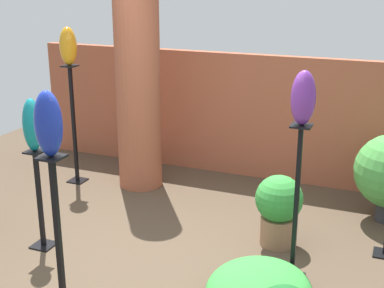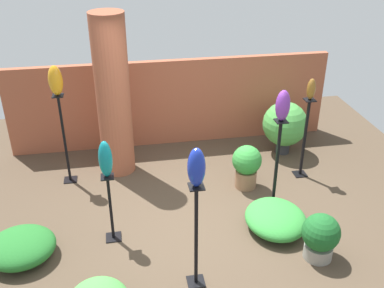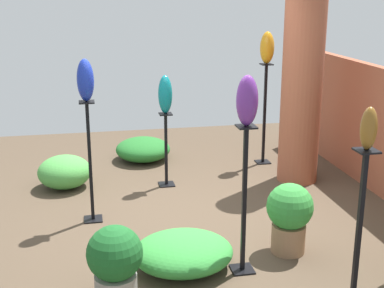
{
  "view_description": "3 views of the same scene",
  "coord_description": "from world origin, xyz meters",
  "px_view_note": "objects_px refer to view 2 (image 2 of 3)",
  "views": [
    {
      "loc": [
        1.89,
        -3.75,
        2.47
      ],
      "look_at": [
        0.24,
        0.28,
        1.07
      ],
      "focal_mm": 50.0,
      "sensor_mm": 36.0,
      "label": 1
    },
    {
      "loc": [
        -0.92,
        -4.81,
        3.86
      ],
      "look_at": [
        -0.03,
        0.2,
        1.13
      ],
      "focal_mm": 42.0,
      "sensor_mm": 36.0,
      "label": 2
    },
    {
      "loc": [
        5.31,
        -1.05,
        2.45
      ],
      "look_at": [
        -0.22,
        0.05,
        0.8
      ],
      "focal_mm": 50.0,
      "sensor_mm": 36.0,
      "label": 3
    }
  ],
  "objects_px": {
    "pedestal_violet": "(276,168)",
    "art_vase_cobalt": "(196,167)",
    "brick_pillar": "(113,97)",
    "art_vase_amber": "(56,81)",
    "pedestal_bronze": "(304,142)",
    "art_vase_teal": "(105,159)",
    "potted_plant_near_pillar": "(320,236)",
    "art_vase_violet": "(283,106)",
    "potted_plant_back_center": "(247,165)",
    "pedestal_teal": "(111,211)",
    "potted_plant_mid_right": "(285,125)",
    "pedestal_cobalt": "(196,241)",
    "pedestal_amber": "(65,143)",
    "art_vase_bronze": "(311,89)"
  },
  "relations": [
    {
      "from": "pedestal_violet",
      "to": "art_vase_cobalt",
      "type": "relative_size",
      "value": 3.07
    },
    {
      "from": "brick_pillar",
      "to": "art_vase_amber",
      "type": "relative_size",
      "value": 5.77
    },
    {
      "from": "pedestal_bronze",
      "to": "pedestal_violet",
      "type": "distance_m",
      "value": 1.0
    },
    {
      "from": "art_vase_teal",
      "to": "pedestal_violet",
      "type": "bearing_deg",
      "value": 8.51
    },
    {
      "from": "art_vase_cobalt",
      "to": "potted_plant_near_pillar",
      "type": "relative_size",
      "value": 0.72
    },
    {
      "from": "pedestal_bronze",
      "to": "art_vase_violet",
      "type": "relative_size",
      "value": 3.06
    },
    {
      "from": "art_vase_amber",
      "to": "art_vase_violet",
      "type": "bearing_deg",
      "value": -21.87
    },
    {
      "from": "brick_pillar",
      "to": "potted_plant_back_center",
      "type": "distance_m",
      "value": 2.26
    },
    {
      "from": "pedestal_teal",
      "to": "art_vase_amber",
      "type": "height_order",
      "value": "art_vase_amber"
    },
    {
      "from": "art_vase_teal",
      "to": "potted_plant_mid_right",
      "type": "relative_size",
      "value": 0.52
    },
    {
      "from": "art_vase_cobalt",
      "to": "art_vase_teal",
      "type": "xyz_separation_m",
      "value": [
        -0.92,
        0.96,
        -0.36
      ]
    },
    {
      "from": "pedestal_cobalt",
      "to": "art_vase_violet",
      "type": "relative_size",
      "value": 3.12
    },
    {
      "from": "pedestal_violet",
      "to": "potted_plant_near_pillar",
      "type": "bearing_deg",
      "value": -80.9
    },
    {
      "from": "art_vase_cobalt",
      "to": "art_vase_teal",
      "type": "distance_m",
      "value": 1.37
    },
    {
      "from": "art_vase_teal",
      "to": "art_vase_amber",
      "type": "distance_m",
      "value": 1.72
    },
    {
      "from": "pedestal_bronze",
      "to": "pedestal_amber",
      "type": "bearing_deg",
      "value": 172.67
    },
    {
      "from": "potted_plant_mid_right",
      "to": "pedestal_teal",
      "type": "bearing_deg",
      "value": -148.62
    },
    {
      "from": "pedestal_amber",
      "to": "art_vase_cobalt",
      "type": "xyz_separation_m",
      "value": [
        1.56,
        -2.48,
        0.88
      ]
    },
    {
      "from": "pedestal_bronze",
      "to": "pedestal_amber",
      "type": "distance_m",
      "value": 3.67
    },
    {
      "from": "pedestal_teal",
      "to": "pedestal_violet",
      "type": "height_order",
      "value": "pedestal_violet"
    },
    {
      "from": "potted_plant_mid_right",
      "to": "pedestal_violet",
      "type": "bearing_deg",
      "value": -114.8
    },
    {
      "from": "pedestal_violet",
      "to": "art_vase_cobalt",
      "type": "distance_m",
      "value": 2.11
    },
    {
      "from": "potted_plant_back_center",
      "to": "pedestal_bronze",
      "type": "bearing_deg",
      "value": 10.4
    },
    {
      "from": "pedestal_teal",
      "to": "art_vase_cobalt",
      "type": "xyz_separation_m",
      "value": [
        0.92,
        -0.96,
        1.12
      ]
    },
    {
      "from": "pedestal_cobalt",
      "to": "pedestal_amber",
      "type": "relative_size",
      "value": 0.92
    },
    {
      "from": "art_vase_cobalt",
      "to": "potted_plant_mid_right",
      "type": "bearing_deg",
      "value": 53.44
    },
    {
      "from": "potted_plant_near_pillar",
      "to": "art_vase_amber",
      "type": "bearing_deg",
      "value": 143.35
    },
    {
      "from": "pedestal_teal",
      "to": "art_vase_bronze",
      "type": "bearing_deg",
      "value": 19.35
    },
    {
      "from": "pedestal_amber",
      "to": "pedestal_bronze",
      "type": "bearing_deg",
      "value": -7.33
    },
    {
      "from": "art_vase_bronze",
      "to": "art_vase_teal",
      "type": "bearing_deg",
      "value": -160.65
    },
    {
      "from": "pedestal_cobalt",
      "to": "pedestal_violet",
      "type": "height_order",
      "value": "pedestal_violet"
    },
    {
      "from": "pedestal_violet",
      "to": "art_vase_violet",
      "type": "xyz_separation_m",
      "value": [
        -0.0,
        0.0,
        0.94
      ]
    },
    {
      "from": "art_vase_cobalt",
      "to": "art_vase_violet",
      "type": "distance_m",
      "value": 1.89
    },
    {
      "from": "potted_plant_near_pillar",
      "to": "pedestal_amber",
      "type": "bearing_deg",
      "value": 143.35
    },
    {
      "from": "pedestal_teal",
      "to": "pedestal_amber",
      "type": "distance_m",
      "value": 1.67
    },
    {
      "from": "potted_plant_mid_right",
      "to": "potted_plant_back_center",
      "type": "bearing_deg",
      "value": -135.03
    },
    {
      "from": "art_vase_cobalt",
      "to": "art_vase_teal",
      "type": "bearing_deg",
      "value": 133.86
    },
    {
      "from": "art_vase_bronze",
      "to": "pedestal_cobalt",
      "type": "bearing_deg",
      "value": -136.0
    },
    {
      "from": "pedestal_cobalt",
      "to": "art_vase_violet",
      "type": "distance_m",
      "value": 2.12
    },
    {
      "from": "art_vase_amber",
      "to": "art_vase_bronze",
      "type": "bearing_deg",
      "value": -7.33
    },
    {
      "from": "art_vase_teal",
      "to": "potted_plant_back_center",
      "type": "bearing_deg",
      "value": 23.3
    },
    {
      "from": "pedestal_teal",
      "to": "potted_plant_back_center",
      "type": "bearing_deg",
      "value": 23.3
    },
    {
      "from": "art_vase_cobalt",
      "to": "art_vase_violet",
      "type": "relative_size",
      "value": 1.03
    },
    {
      "from": "pedestal_teal",
      "to": "potted_plant_near_pillar",
      "type": "distance_m",
      "value": 2.6
    },
    {
      "from": "pedestal_violet",
      "to": "pedestal_amber",
      "type": "height_order",
      "value": "pedestal_amber"
    },
    {
      "from": "art_vase_cobalt",
      "to": "potted_plant_near_pillar",
      "type": "xyz_separation_m",
      "value": [
        1.56,
        0.16,
        -1.22
      ]
    },
    {
      "from": "potted_plant_back_center",
      "to": "potted_plant_mid_right",
      "type": "relative_size",
      "value": 0.75
    },
    {
      "from": "potted_plant_mid_right",
      "to": "potted_plant_near_pillar",
      "type": "xyz_separation_m",
      "value": [
        -0.5,
        -2.61,
        -0.21
      ]
    },
    {
      "from": "potted_plant_mid_right",
      "to": "art_vase_violet",
      "type": "bearing_deg",
      "value": -114.8
    },
    {
      "from": "pedestal_violet",
      "to": "potted_plant_back_center",
      "type": "height_order",
      "value": "pedestal_violet"
    }
  ]
}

